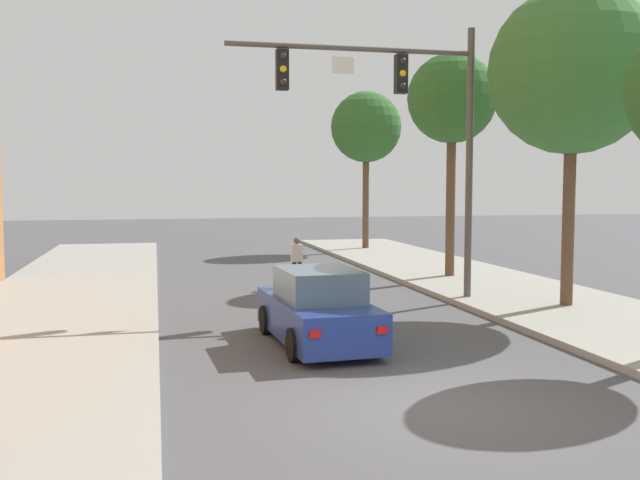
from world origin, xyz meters
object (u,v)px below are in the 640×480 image
Objects in this scene: pedestrian_crossing_road at (297,260)px; street_tree_third at (452,100)px; traffic_signal_mast at (404,110)px; street_tree_farthest at (366,128)px; street_tree_second at (572,71)px; car_lead_blue at (317,310)px.

pedestrian_crossing_road is 7.75m from street_tree_third.
traffic_signal_mast is 0.97× the size of street_tree_farthest.
street_tree_second is (6.16, -5.65, 5.34)m from pedestrian_crossing_road.
street_tree_farthest is (6.99, 19.91, 5.40)m from car_lead_blue.
traffic_signal_mast is at bearing 154.23° from street_tree_second.
street_tree_third reaches higher than traffic_signal_mast.
street_tree_second is (7.32, 2.45, 5.53)m from car_lead_blue.
traffic_signal_mast is 4.45m from street_tree_second.
street_tree_second is at bearing -42.51° from pedestrian_crossing_road.
car_lead_blue is at bearing -98.16° from pedestrian_crossing_road.
traffic_signal_mast is at bearing -126.72° from street_tree_third.
pedestrian_crossing_road is (-2.24, 3.75, -4.45)m from traffic_signal_mast.
street_tree_farthest reaches higher than traffic_signal_mast.
street_tree_third reaches higher than pedestrian_crossing_road.
traffic_signal_mast is 4.57× the size of pedestrian_crossing_road.
street_tree_second is at bearing -88.90° from street_tree_farthest.
car_lead_blue is 9.50m from street_tree_second.
traffic_signal_mast reaches higher than car_lead_blue.
street_tree_farthest is (3.59, 15.56, 0.76)m from traffic_signal_mast.
car_lead_blue is 2.63× the size of pedestrian_crossing_road.
traffic_signal_mast is at bearing -59.22° from pedestrian_crossing_road.
car_lead_blue is (-3.40, -4.35, -4.64)m from traffic_signal_mast.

